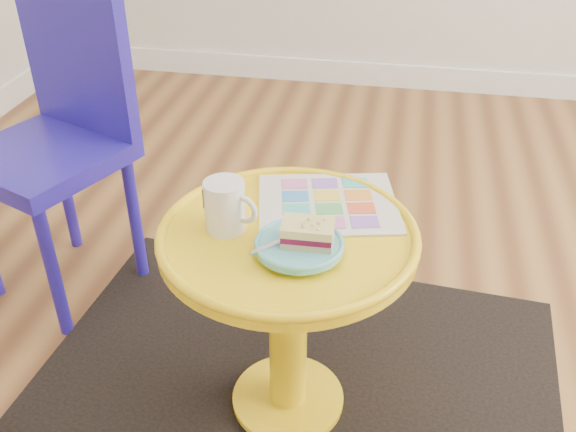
% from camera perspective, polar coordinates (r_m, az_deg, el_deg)
% --- Properties ---
extents(floor, '(4.00, 4.00, 0.00)m').
position_cam_1_polar(floor, '(1.75, 11.94, -13.38)').
color(floor, brown).
rests_on(floor, ground).
extents(room_walls, '(4.00, 4.00, 4.00)m').
position_cam_1_polar(room_walls, '(2.67, -9.45, 5.97)').
color(room_walls, silver).
rests_on(room_walls, ground).
extents(rug, '(1.38, 1.19, 0.01)m').
position_cam_1_polar(rug, '(1.65, 0.00, -16.09)').
color(rug, black).
rests_on(rug, ground).
extents(side_table, '(0.54, 0.54, 0.51)m').
position_cam_1_polar(side_table, '(1.40, 0.00, -6.32)').
color(side_table, yellow).
rests_on(side_table, ground).
extents(chair, '(0.49, 0.49, 0.86)m').
position_cam_1_polar(chair, '(1.88, -19.67, 7.24)').
color(chair, '#24189E').
rests_on(chair, ground).
extents(newspaper, '(0.35, 0.31, 0.01)m').
position_cam_1_polar(newspaper, '(1.40, 3.56, 1.13)').
color(newspaper, silver).
rests_on(newspaper, side_table).
extents(mug, '(0.12, 0.08, 0.11)m').
position_cam_1_polar(mug, '(1.30, -5.55, 1.01)').
color(mug, white).
rests_on(mug, side_table).
extents(plate, '(0.17, 0.17, 0.02)m').
position_cam_1_polar(plate, '(1.24, 1.01, -2.66)').
color(plate, '#5DBBC6').
rests_on(plate, newspaper).
extents(cake_slice, '(0.10, 0.07, 0.04)m').
position_cam_1_polar(cake_slice, '(1.23, 1.75, -1.49)').
color(cake_slice, '#D3BC8C').
rests_on(cake_slice, plate).
extents(fork, '(0.11, 0.12, 0.00)m').
position_cam_1_polar(fork, '(1.24, -0.40, -2.15)').
color(fork, silver).
rests_on(fork, plate).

